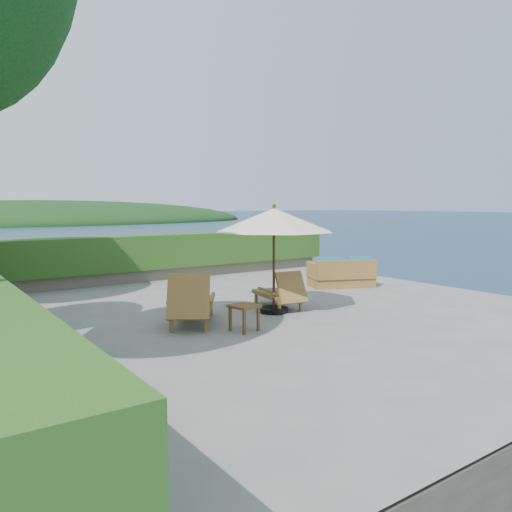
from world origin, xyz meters
TOP-DOWN VIEW (x-y plane):
  - ground at (0.00, 0.00)m, footprint 12.00×12.00m
  - foundation at (0.00, 0.00)m, footprint 12.00×12.00m
  - ocean at (0.00, 0.00)m, footprint 600.00×600.00m
  - offshore_island at (25.00, 140.00)m, footprint 126.00×57.60m
  - planter_wall_far at (0.00, 5.60)m, footprint 12.00×0.60m
  - hedge_far at (0.00, 5.60)m, footprint 12.40×0.90m
  - patio_umbrella at (0.11, -0.11)m, footprint 3.16×3.16m
  - lounge_left at (-1.82, -0.12)m, footprint 1.61×1.93m
  - lounge_right at (0.46, 0.10)m, footprint 0.84×1.57m
  - side_table at (-1.26, -1.06)m, footprint 0.53×0.53m
  - wicker_loveseat at (3.59, 1.39)m, footprint 1.92×1.48m

SIDE VIEW (x-z plane):
  - offshore_island at x=25.00m, z-range -9.30..3.30m
  - ocean at x=0.00m, z-range -3.00..-3.00m
  - foundation at x=0.00m, z-range -3.05..-0.05m
  - ground at x=0.00m, z-range 0.00..0.00m
  - planter_wall_far at x=0.00m, z-range 0.00..0.36m
  - wicker_loveseat at x=3.59m, z-range -0.09..0.75m
  - lounge_right at x=0.46m, z-range -0.07..0.79m
  - side_table at x=-1.26m, z-range 0.16..0.64m
  - lounge_left at x=-1.82m, z-range -0.09..0.96m
  - hedge_far at x=0.00m, z-range 0.35..1.35m
  - patio_umbrella at x=0.11m, z-range 0.78..3.05m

